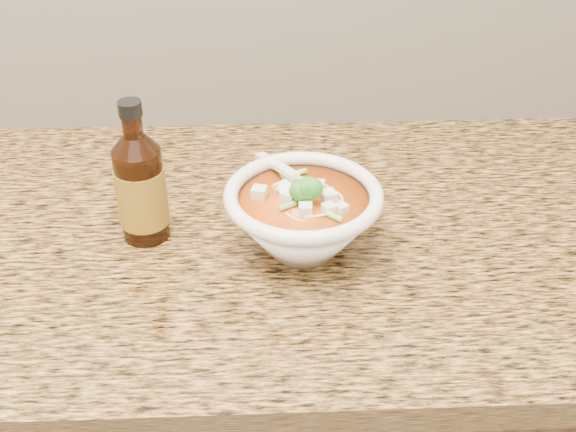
{
  "coord_description": "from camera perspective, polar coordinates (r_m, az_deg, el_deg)",
  "views": [
    {
      "loc": [
        0.26,
        0.84,
        1.49
      ],
      "look_at": [
        0.29,
        1.62,
        0.95
      ],
      "focal_mm": 45.0,
      "sensor_mm": 36.0,
      "label": 1
    }
  ],
  "objects": [
    {
      "name": "soup_bowl",
      "position": [
        0.95,
        1.2,
        -0.18
      ],
      "size": [
        0.21,
        0.23,
        0.12
      ],
      "rotation": [
        0.0,
        0.0,
        0.04
      ],
      "color": "white",
      "rests_on": "counter_slab"
    },
    {
      "name": "hot_sauce_bottle",
      "position": [
        0.98,
        -11.55,
        2.19
      ],
      "size": [
        0.09,
        0.09,
        0.2
      ],
      "rotation": [
        0.0,
        0.0,
        0.4
      ],
      "color": "#321306",
      "rests_on": "counter_slab"
    },
    {
      "name": "counter_slab",
      "position": [
        1.07,
        -15.83,
        -1.8
      ],
      "size": [
        4.0,
        0.68,
        0.04
      ],
      "primitive_type": "cube",
      "color": "#AA7B3E",
      "rests_on": "cabinet"
    }
  ]
}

